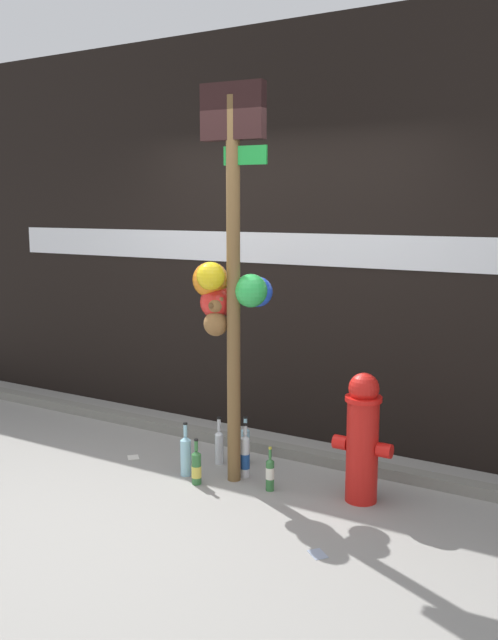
{
  "coord_description": "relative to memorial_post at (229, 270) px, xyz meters",
  "views": [
    {
      "loc": [
        2.62,
        -3.44,
        1.89
      ],
      "look_at": [
        0.31,
        0.43,
        1.14
      ],
      "focal_mm": 38.69,
      "sensor_mm": 36.0,
      "label": 1
    }
  ],
  "objects": [
    {
      "name": "ground_plane",
      "position": [
        -0.14,
        -0.46,
        -1.47
      ],
      "size": [
        14.0,
        14.0,
        0.0
      ],
      "primitive_type": "plane",
      "color": "gray"
    },
    {
      "name": "litter_2",
      "position": [
        -0.83,
        -0.06,
        -1.46
      ],
      "size": [
        0.13,
        0.13,
        0.01
      ],
      "primitive_type": "cube",
      "rotation": [
        0.0,
        0.0,
        0.79
      ],
      "color": "silver",
      "rests_on": "ground_plane"
    },
    {
      "name": "bottle_4",
      "position": [
        -0.04,
        0.27,
        -1.33
      ],
      "size": [
        0.07,
        0.07,
        0.36
      ],
      "color": "#93CCE0",
      "rests_on": "ground_plane"
    },
    {
      "name": "bottle_5",
      "position": [
        -0.2,
        0.17,
        -1.33
      ],
      "size": [
        0.06,
        0.06,
        0.36
      ],
      "color": "silver",
      "rests_on": "ground_plane"
    },
    {
      "name": "fire_hydrant",
      "position": [
        0.94,
        0.1,
        -1.04
      ],
      "size": [
        0.39,
        0.24,
        0.85
      ],
      "color": "red",
      "rests_on": "ground_plane"
    },
    {
      "name": "curb_strip",
      "position": [
        -0.14,
        0.57,
        -1.43
      ],
      "size": [
        8.0,
        0.12,
        0.08
      ],
      "primitive_type": "cube",
      "color": "slate",
      "rests_on": "ground_plane"
    },
    {
      "name": "memorial_post",
      "position": [
        0.0,
        0.0,
        0.0
      ],
      "size": [
        0.58,
        0.47,
        2.67
      ],
      "color": "brown",
      "rests_on": "ground_plane"
    },
    {
      "name": "building_wall",
      "position": [
        -0.14,
        1.11,
        0.18
      ],
      "size": [
        10.0,
        0.21,
        3.3
      ],
      "color": "black",
      "rests_on": "ground_plane"
    },
    {
      "name": "litter_1",
      "position": [
        1.0,
        -0.68,
        -1.46
      ],
      "size": [
        0.14,
        0.13,
        0.01
      ],
      "primitive_type": "cube",
      "rotation": [
        0.0,
        0.0,
        0.89
      ],
      "color": "#8C99B2",
      "rests_on": "ground_plane"
    },
    {
      "name": "bottle_3",
      "position": [
        0.09,
        0.06,
        -1.32
      ],
      "size": [
        0.07,
        0.07,
        0.39
      ],
      "color": "silver",
      "rests_on": "ground_plane"
    },
    {
      "name": "bottle_2",
      "position": [
        -0.13,
        -0.22,
        -1.35
      ],
      "size": [
        0.07,
        0.07,
        0.32
      ],
      "color": "#337038",
      "rests_on": "ground_plane"
    },
    {
      "name": "litter_0",
      "position": [
        -0.26,
        0.64,
        -1.46
      ],
      "size": [
        0.14,
        0.16,
        0.01
      ],
      "primitive_type": "cube",
      "rotation": [
        0.0,
        0.0,
        1.71
      ],
      "color": "#8C99B2",
      "rests_on": "ground_plane"
    },
    {
      "name": "bottle_0",
      "position": [
        0.36,
        -0.06,
        -1.35
      ],
      "size": [
        0.06,
        0.06,
        0.3
      ],
      "color": "#337038",
      "rests_on": "ground_plane"
    },
    {
      "name": "bottle_1",
      "position": [
        -0.28,
        -0.13,
        -1.31
      ],
      "size": [
        0.08,
        0.08,
        0.39
      ],
      "color": "#93CCE0",
      "rests_on": "ground_plane"
    },
    {
      "name": "litter_3",
      "position": [
        1.22,
        0.76,
        -1.46
      ],
      "size": [
        0.12,
        0.13,
        0.01
      ],
      "primitive_type": "cube",
      "rotation": [
        0.0,
        0.0,
        2.2
      ],
      "color": "#8C99B2",
      "rests_on": "ground_plane"
    }
  ]
}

